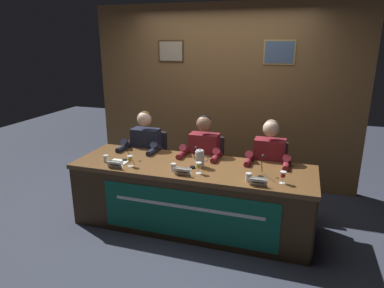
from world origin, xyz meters
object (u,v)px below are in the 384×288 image
water_cup_left (106,159)px  chair_right (268,179)px  chair_left (151,165)px  panelist_center (202,157)px  nameplate_center (183,172)px  document_stack_left (119,162)px  nameplate_right (258,182)px  water_cup_right (248,178)px  juice_glass_center (199,166)px  panelist_left (144,151)px  juice_glass_right (283,175)px  panelist_right (268,164)px  microphone_right (261,170)px  water_cup_center (174,168)px  microphone_left (126,154)px  nameplate_left (115,165)px  conference_table (189,189)px  water_pitcher_central (200,159)px  microphone_center (194,161)px  juice_glass_left (130,159)px  chair_center (206,172)px

water_cup_left → chair_right: bearing=24.9°
chair_left → panelist_center: panelist_center is taller
nameplate_center → document_stack_left: bearing=170.5°
nameplate_right → water_cup_right: size_ratio=2.05×
juice_glass_center → document_stack_left: juice_glass_center is taller
chair_right → nameplate_right: size_ratio=5.11×
panelist_left → juice_glass_right: bearing=-19.1°
panelist_right → microphone_right: panelist_right is taller
panelist_center → water_cup_center: panelist_center is taller
water_cup_left → microphone_left: bearing=36.7°
chair_left → nameplate_left: size_ratio=4.98×
juice_glass_center → microphone_right: bearing=10.1°
conference_table → chair_right: 1.09m
nameplate_right → microphone_left: bearing=170.2°
conference_table → water_pitcher_central: size_ratio=12.95×
water_cup_left → chair_left: bearing=78.4°
water_cup_center → water_cup_right: bearing=-2.1°
water_cup_left → panelist_right: 1.89m
chair_left → microphone_center: microphone_center is taller
chair_right → panelist_right: (0.00, -0.20, 0.28)m
panelist_right → water_pitcher_central: bearing=-148.4°
juice_glass_right → water_pitcher_central: (-0.91, 0.19, 0.01)m
water_cup_right → nameplate_left: bearing=-176.7°
microphone_right → panelist_left: bearing=161.8°
nameplate_center → water_cup_center: water_cup_center is taller
document_stack_left → microphone_center: bearing=8.4°
conference_table → nameplate_center: bearing=-89.7°
juice_glass_center → panelist_center: bearing=102.7°
panelist_right → microphone_center: bearing=-149.1°
conference_table → juice_glass_left: (-0.65, -0.14, 0.33)m
conference_table → water_cup_left: size_ratio=31.99×
juice_glass_right → microphone_right: 0.25m
chair_left → water_cup_left: size_ratio=10.48×
microphone_left → juice_glass_right: microphone_left is taller
water_cup_center → document_stack_left: water_cup_center is taller
juice_glass_center → water_cup_center: (-0.28, -0.01, -0.05)m
chair_right → water_pitcher_central: bearing=-138.2°
nameplate_left → microphone_left: 0.28m
document_stack_left → microphone_right: bearing=2.4°
microphone_left → panelist_center: (0.79, 0.49, -0.11)m
chair_left → chair_right: bearing=0.0°
chair_left → chair_center: 0.81m
panelist_center → chair_right: panelist_center is taller
water_cup_center → conference_table: bearing=41.0°
chair_right → microphone_right: bearing=-91.7°
conference_table → panelist_right: size_ratio=2.23×
panelist_left → water_cup_right: 1.63m
panelist_left → juice_glass_left: bearing=-76.4°
juice_glass_left → nameplate_center: size_ratio=0.69×
water_cup_center → chair_right: chair_right is taller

